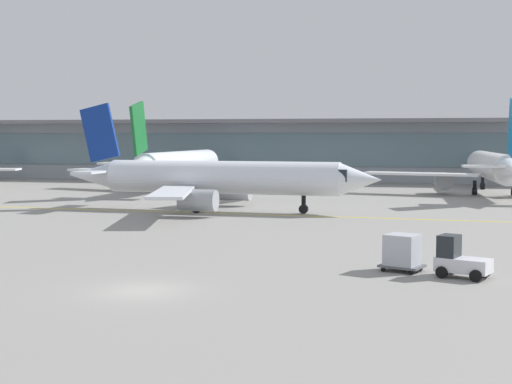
{
  "coord_description": "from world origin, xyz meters",
  "views": [
    {
      "loc": [
        11.91,
        -31.57,
        7.07
      ],
      "look_at": [
        1.02,
        20.66,
        3.0
      ],
      "focal_mm": 51.87,
      "sensor_mm": 36.0,
      "label": 1
    }
  ],
  "objects_px": {
    "gate_airplane_1": "(179,165)",
    "cargo_dolly_lead": "(402,251)",
    "gate_airplane_2": "(493,167)",
    "taxiing_regional_jet": "(218,178)",
    "baggage_tug": "(459,260)"
  },
  "relations": [
    {
      "from": "gate_airplane_1",
      "to": "baggage_tug",
      "type": "height_order",
      "value": "gate_airplane_1"
    },
    {
      "from": "gate_airplane_2",
      "to": "baggage_tug",
      "type": "bearing_deg",
      "value": 170.36
    },
    {
      "from": "taxiing_regional_jet",
      "to": "cargo_dolly_lead",
      "type": "bearing_deg",
      "value": -54.47
    },
    {
      "from": "gate_airplane_1",
      "to": "baggage_tug",
      "type": "relative_size",
      "value": 11.3
    },
    {
      "from": "gate_airplane_2",
      "to": "taxiing_regional_jet",
      "type": "xyz_separation_m",
      "value": [
        -27.35,
        -25.73,
        -0.22
      ]
    },
    {
      "from": "gate_airplane_2",
      "to": "taxiing_regional_jet",
      "type": "bearing_deg",
      "value": 131.19
    },
    {
      "from": "gate_airplane_1",
      "to": "cargo_dolly_lead",
      "type": "height_order",
      "value": "gate_airplane_1"
    },
    {
      "from": "gate_airplane_1",
      "to": "baggage_tug",
      "type": "xyz_separation_m",
      "value": [
        32.03,
        -54.44,
        -2.41
      ]
    },
    {
      "from": "gate_airplane_2",
      "to": "cargo_dolly_lead",
      "type": "height_order",
      "value": "gate_airplane_2"
    },
    {
      "from": "gate_airplane_2",
      "to": "taxiing_regional_jet",
      "type": "relative_size",
      "value": 1.07
    },
    {
      "from": "gate_airplane_1",
      "to": "gate_airplane_2",
      "type": "height_order",
      "value": "gate_airplane_1"
    },
    {
      "from": "gate_airplane_1",
      "to": "cargo_dolly_lead",
      "type": "bearing_deg",
      "value": -149.1
    },
    {
      "from": "taxiing_regional_jet",
      "to": "gate_airplane_1",
      "type": "bearing_deg",
      "value": 119.2
    },
    {
      "from": "gate_airplane_2",
      "to": "taxiing_regional_jet",
      "type": "height_order",
      "value": "gate_airplane_2"
    },
    {
      "from": "gate_airplane_1",
      "to": "cargo_dolly_lead",
      "type": "distance_m",
      "value": 60.82
    }
  ]
}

